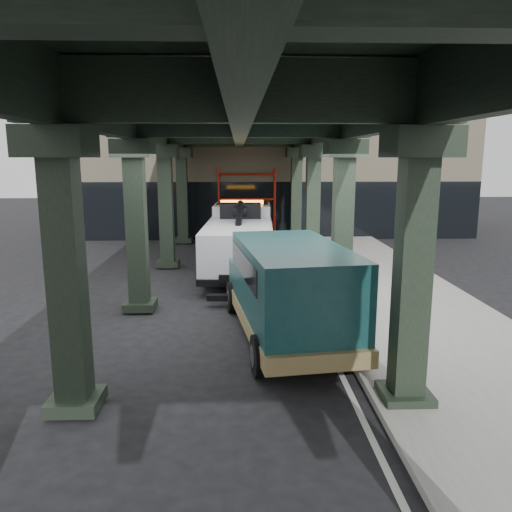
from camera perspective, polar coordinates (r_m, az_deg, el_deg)
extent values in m
plane|color=black|center=(13.22, 0.04, -8.71)|extent=(90.00, 90.00, 0.00)
cube|color=gray|center=(15.87, 16.31, -5.46)|extent=(5.00, 40.00, 0.15)
cube|color=silver|center=(15.26, 6.20, -6.01)|extent=(0.12, 38.00, 0.01)
cube|color=black|center=(9.17, 17.43, -1.92)|extent=(0.55, 0.55, 5.00)
cube|color=black|center=(8.96, 18.29, 12.24)|extent=(1.10, 1.10, 0.50)
cube|color=black|center=(9.94, 16.63, -15.06)|extent=(0.90, 0.90, 0.24)
cube|color=black|center=(14.87, 9.85, 3.30)|extent=(0.55, 0.55, 5.00)
cube|color=black|center=(14.74, 10.14, 11.99)|extent=(1.10, 1.10, 0.50)
cube|color=black|center=(15.36, 9.56, -5.30)|extent=(0.90, 0.90, 0.24)
cube|color=black|center=(20.74, 6.48, 5.59)|extent=(0.55, 0.55, 5.00)
cube|color=black|center=(20.65, 6.62, 11.81)|extent=(1.10, 1.10, 0.50)
cube|color=black|center=(21.09, 6.34, -0.70)|extent=(0.90, 0.90, 0.24)
cube|color=black|center=(26.67, 4.60, 6.86)|extent=(0.55, 0.55, 5.00)
cube|color=black|center=(26.60, 4.68, 11.69)|extent=(1.10, 1.10, 0.50)
cube|color=black|center=(26.94, 4.52, 1.93)|extent=(0.90, 0.90, 0.24)
cube|color=black|center=(9.15, -20.82, -2.18)|extent=(0.55, 0.55, 5.00)
cube|color=black|center=(8.93, -21.84, 12.02)|extent=(1.10, 1.10, 0.50)
cube|color=black|center=(9.92, -19.86, -15.35)|extent=(0.90, 0.90, 0.24)
cube|color=black|center=(14.86, -13.48, 3.15)|extent=(0.55, 0.55, 5.00)
cube|color=black|center=(14.72, -13.88, 11.85)|extent=(1.10, 1.10, 0.50)
cube|color=black|center=(15.34, -13.08, -5.46)|extent=(0.90, 0.90, 0.24)
cube|color=black|center=(20.73, -10.23, 5.48)|extent=(0.55, 0.55, 5.00)
cube|color=black|center=(20.64, -10.45, 11.71)|extent=(1.10, 1.10, 0.50)
cube|color=black|center=(21.08, -10.01, -0.81)|extent=(0.90, 0.90, 0.24)
cube|color=black|center=(26.66, -8.41, 6.77)|extent=(0.55, 0.55, 5.00)
cube|color=black|center=(26.59, -8.55, 11.61)|extent=(1.10, 1.10, 0.50)
cube|color=black|center=(26.93, -8.27, 1.85)|extent=(0.90, 0.90, 0.24)
cube|color=black|center=(14.78, 10.25, 15.10)|extent=(0.35, 32.00, 1.10)
cube|color=black|center=(14.76, -14.03, 14.95)|extent=(0.35, 32.00, 1.10)
cube|color=black|center=(14.46, -1.89, 15.35)|extent=(0.35, 32.00, 1.10)
cube|color=black|center=(14.53, -1.91, 18.11)|extent=(7.40, 32.00, 0.30)
cube|color=#C6B793|center=(32.52, 2.36, 10.30)|extent=(22.00, 10.00, 8.00)
cylinder|color=#B01F0E|center=(27.46, -4.21, 5.94)|extent=(0.08, 0.08, 4.00)
cylinder|color=#B01F0E|center=(26.66, -4.28, 5.78)|extent=(0.08, 0.08, 4.00)
cylinder|color=#B01F0E|center=(27.50, 2.08, 5.97)|extent=(0.08, 0.08, 4.00)
cylinder|color=#B01F0E|center=(26.71, 2.20, 5.81)|extent=(0.08, 0.08, 4.00)
cylinder|color=#B01F0E|center=(27.55, -1.06, 3.89)|extent=(3.00, 0.08, 0.08)
cylinder|color=#B01F0E|center=(27.41, -1.07, 6.59)|extent=(3.00, 0.08, 0.08)
cylinder|color=#B01F0E|center=(27.34, -1.08, 9.30)|extent=(3.00, 0.08, 0.08)
cube|color=black|center=(19.54, -1.85, 0.02)|extent=(1.37, 7.70, 0.26)
cube|color=white|center=(21.97, -1.57, 3.56)|extent=(2.51, 2.56, 1.84)
cube|color=white|center=(23.10, -1.46, 2.66)|extent=(2.43, 0.82, 0.92)
cube|color=black|center=(22.16, -1.55, 4.95)|extent=(2.31, 1.43, 0.87)
cube|color=white|center=(18.27, -2.02, 1.35)|extent=(2.68, 5.21, 1.43)
cube|color=orange|center=(21.65, -1.61, 6.16)|extent=(1.85, 0.37, 0.16)
cube|color=black|center=(20.15, -1.77, 5.20)|extent=(1.66, 0.69, 0.61)
cylinder|color=black|center=(18.36, -2.01, 3.81)|extent=(0.41, 3.58, 1.37)
cube|color=black|center=(15.95, -2.42, -3.87)|extent=(0.37, 1.44, 0.18)
cube|color=black|center=(15.27, -2.56, -4.76)|extent=(1.64, 0.33, 0.18)
cylinder|color=black|center=(22.50, -4.39, 1.08)|extent=(0.41, 1.14, 1.12)
cylinder|color=silver|center=(22.50, -4.39, 1.08)|extent=(0.43, 0.64, 0.62)
cylinder|color=black|center=(22.41, 1.34, 1.07)|extent=(0.41, 1.14, 1.12)
cylinder|color=silver|center=(22.41, 1.34, 1.07)|extent=(0.43, 0.64, 0.62)
cylinder|color=black|center=(19.21, -5.26, -0.69)|extent=(0.41, 1.14, 1.12)
cylinder|color=silver|center=(19.21, -5.26, -0.69)|extent=(0.43, 0.64, 0.62)
cylinder|color=black|center=(19.11, 1.46, -0.71)|extent=(0.41, 1.14, 1.12)
cylinder|color=silver|center=(19.11, 1.46, -0.71)|extent=(0.43, 0.64, 0.62)
cylinder|color=black|center=(17.92, -5.68, -1.56)|extent=(0.41, 1.14, 1.12)
cylinder|color=silver|center=(17.92, -5.68, -1.56)|extent=(0.43, 0.64, 0.62)
cylinder|color=black|center=(17.81, 1.52, -1.59)|extent=(0.41, 1.14, 1.12)
cylinder|color=silver|center=(17.81, 1.52, -1.59)|extent=(0.43, 0.64, 0.62)
cube|color=#103839|center=(14.84, 1.38, -2.40)|extent=(2.32, 1.46, 0.96)
cube|color=#103839|center=(11.97, 4.12, -3.66)|extent=(2.87, 5.06, 2.08)
cube|color=olive|center=(12.60, 3.60, -6.92)|extent=(3.07, 6.22, 0.37)
cube|color=black|center=(14.26, 1.73, 0.54)|extent=(2.12, 0.74, 0.89)
cube|color=black|center=(12.14, 3.79, -0.85)|extent=(2.77, 4.11, 0.59)
cube|color=silver|center=(15.49, 0.97, -3.45)|extent=(2.13, 0.42, 0.32)
cylinder|color=black|center=(14.77, -2.66, -4.74)|extent=(0.42, 0.93, 0.90)
cylinder|color=silver|center=(14.77, -2.66, -4.74)|extent=(0.41, 0.53, 0.49)
cylinder|color=black|center=(15.17, 5.37, -4.35)|extent=(0.42, 0.93, 0.90)
cylinder|color=silver|center=(15.17, 5.37, -4.35)|extent=(0.41, 0.53, 0.49)
cylinder|color=black|center=(10.58, 0.44, -11.32)|extent=(0.42, 0.93, 0.90)
cylinder|color=silver|center=(10.58, 0.44, -11.32)|extent=(0.41, 0.53, 0.49)
cylinder|color=black|center=(11.14, 11.48, -10.38)|extent=(0.42, 0.93, 0.90)
cylinder|color=silver|center=(11.14, 11.48, -10.38)|extent=(0.41, 0.53, 0.49)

